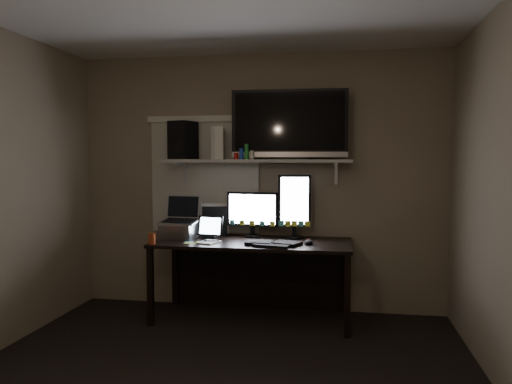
% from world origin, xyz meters
% --- Properties ---
extents(back_wall, '(3.60, 0.00, 3.60)m').
position_xyz_m(back_wall, '(0.00, 1.80, 1.25)').
color(back_wall, '#786956').
rests_on(back_wall, floor).
extents(window_blinds, '(1.10, 0.02, 1.10)m').
position_xyz_m(window_blinds, '(-0.55, 1.79, 1.30)').
color(window_blinds, silver).
rests_on(window_blinds, back_wall).
extents(desk, '(1.80, 0.75, 0.73)m').
position_xyz_m(desk, '(0.00, 1.55, 0.55)').
color(desk, black).
rests_on(desk, floor).
extents(wall_shelf, '(1.80, 0.35, 0.03)m').
position_xyz_m(wall_shelf, '(0.00, 1.62, 1.46)').
color(wall_shelf, '#A6A5A1').
rests_on(wall_shelf, back_wall).
extents(monitor_landscape, '(0.51, 0.11, 0.44)m').
position_xyz_m(monitor_landscape, '(-0.04, 1.65, 0.95)').
color(monitor_landscape, black).
rests_on(monitor_landscape, desk).
extents(monitor_portrait, '(0.31, 0.08, 0.62)m').
position_xyz_m(monitor_portrait, '(0.37, 1.63, 1.04)').
color(monitor_portrait, black).
rests_on(monitor_portrait, desk).
extents(keyboard, '(0.51, 0.28, 0.03)m').
position_xyz_m(keyboard, '(0.21, 1.26, 0.74)').
color(keyboard, black).
rests_on(keyboard, desk).
extents(mouse, '(0.09, 0.13, 0.04)m').
position_xyz_m(mouse, '(0.52, 1.34, 0.75)').
color(mouse, black).
rests_on(mouse, desk).
extents(notepad, '(0.20, 0.24, 0.01)m').
position_xyz_m(notepad, '(-0.37, 1.27, 0.74)').
color(notepad, silver).
rests_on(notepad, desk).
extents(tablet, '(0.26, 0.15, 0.22)m').
position_xyz_m(tablet, '(-0.41, 1.49, 0.84)').
color(tablet, black).
rests_on(tablet, desk).
extents(file_sorter, '(0.26, 0.16, 0.31)m').
position_xyz_m(file_sorter, '(-0.42, 1.69, 0.89)').
color(file_sorter, black).
rests_on(file_sorter, desk).
extents(laptop, '(0.38, 0.32, 0.40)m').
position_xyz_m(laptop, '(-0.71, 1.47, 0.93)').
color(laptop, '#A7A7AB').
rests_on(laptop, desk).
extents(cup, '(0.08, 0.08, 0.10)m').
position_xyz_m(cup, '(-0.85, 1.12, 0.78)').
color(cup, '#96381B').
rests_on(cup, desk).
extents(sticky_notes, '(0.27, 0.20, 0.00)m').
position_xyz_m(sticky_notes, '(-0.53, 1.30, 0.73)').
color(sticky_notes, '#E6F141').
rests_on(sticky_notes, desk).
extents(tv, '(1.09, 0.22, 0.65)m').
position_xyz_m(tv, '(0.31, 1.63, 1.81)').
color(tv, black).
rests_on(tv, wall_shelf).
extents(game_console, '(0.14, 0.27, 0.31)m').
position_xyz_m(game_console, '(-0.37, 1.65, 1.63)').
color(game_console, beige).
rests_on(game_console, wall_shelf).
extents(speaker, '(0.26, 0.29, 0.37)m').
position_xyz_m(speaker, '(-0.72, 1.62, 1.66)').
color(speaker, black).
rests_on(speaker, wall_shelf).
extents(bottles, '(0.23, 0.08, 0.14)m').
position_xyz_m(bottles, '(-0.10, 1.55, 1.55)').
color(bottles, '#A50F0C').
rests_on(bottles, wall_shelf).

